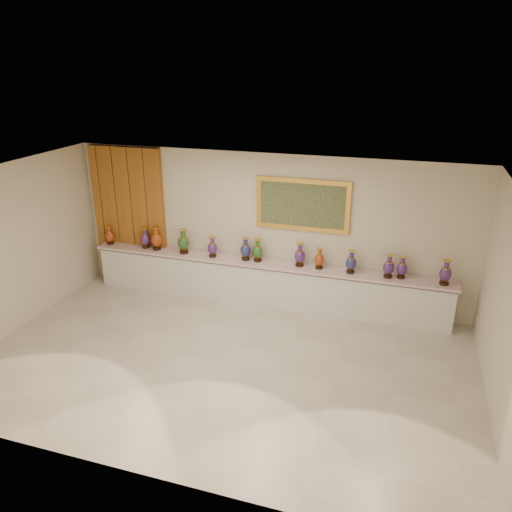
{
  "coord_description": "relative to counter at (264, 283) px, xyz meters",
  "views": [
    {
      "loc": [
        2.57,
        -6.46,
        4.65
      ],
      "look_at": [
        0.02,
        1.7,
        1.24
      ],
      "focal_mm": 35.0,
      "sensor_mm": 36.0,
      "label": 1
    }
  ],
  "objects": [
    {
      "name": "vase_12",
      "position": [
        3.36,
        -0.06,
        0.67
      ],
      "size": [
        0.25,
        0.25,
        0.46
      ],
      "rotation": [
        0.0,
        0.0,
        0.17
      ],
      "color": "black",
      "rests_on": "counter"
    },
    {
      "name": "vase_5",
      "position": [
        -0.38,
        -0.01,
        0.67
      ],
      "size": [
        0.26,
        0.26,
        0.46
      ],
      "rotation": [
        0.0,
        0.0,
        0.25
      ],
      "color": "black",
      "rests_on": "counter"
    },
    {
      "name": "counter",
      "position": [
        0.0,
        0.0,
        0.0
      ],
      "size": [
        7.28,
        0.48,
        0.9
      ],
      "color": "white",
      "rests_on": "ground"
    },
    {
      "name": "ground",
      "position": [
        0.0,
        -2.27,
        -0.44
      ],
      "size": [
        8.0,
        8.0,
        0.0
      ],
      "primitive_type": "plane",
      "color": "beige",
      "rests_on": "ground"
    },
    {
      "name": "vase_9",
      "position": [
        1.7,
        -0.03,
        0.66
      ],
      "size": [
        0.23,
        0.23,
        0.44
      ],
      "rotation": [
        0.0,
        0.0,
        -0.15
      ],
      "color": "black",
      "rests_on": "counter"
    },
    {
      "name": "vase_7",
      "position": [
        0.72,
        0.01,
        0.67
      ],
      "size": [
        0.24,
        0.24,
        0.46
      ],
      "rotation": [
        0.0,
        0.0,
        -0.13
      ],
      "color": "black",
      "rests_on": "counter"
    },
    {
      "name": "vase_6",
      "position": [
        -0.13,
        -0.0,
        0.67
      ],
      "size": [
        0.28,
        0.28,
        0.46
      ],
      "rotation": [
        0.0,
        0.0,
        -0.41
      ],
      "color": "black",
      "rests_on": "counter"
    },
    {
      "name": "vase_2",
      "position": [
        -2.33,
        -0.02,
        0.68
      ],
      "size": [
        0.28,
        0.28,
        0.49
      ],
      "rotation": [
        0.0,
        0.0,
        0.28
      ],
      "color": "black",
      "rests_on": "counter"
    },
    {
      "name": "vase_1",
      "position": [
        -2.6,
        -0.0,
        0.66
      ],
      "size": [
        0.24,
        0.24,
        0.43
      ],
      "rotation": [
        0.0,
        0.0,
        -0.22
      ],
      "color": "black",
      "rests_on": "counter"
    },
    {
      "name": "vase_3",
      "position": [
        -1.71,
        -0.04,
        0.69
      ],
      "size": [
        0.25,
        0.25,
        0.51
      ],
      "rotation": [
        0.0,
        0.0,
        0.03
      ],
      "color": "black",
      "rests_on": "counter"
    },
    {
      "name": "vase_10",
      "position": [
        2.38,
        -0.04,
        0.66
      ],
      "size": [
        0.21,
        0.21,
        0.44
      ],
      "rotation": [
        0.0,
        0.0,
        0.02
      ],
      "color": "black",
      "rests_on": "counter"
    },
    {
      "name": "vase_11",
      "position": [
        2.62,
        0.01,
        0.65
      ],
      "size": [
        0.24,
        0.24,
        0.42
      ],
      "rotation": [
        0.0,
        0.0,
        -0.3
      ],
      "color": "black",
      "rests_on": "counter"
    },
    {
      "name": "vase_4",
      "position": [
        -1.06,
        -0.05,
        0.65
      ],
      "size": [
        0.25,
        0.25,
        0.43
      ],
      "rotation": [
        0.0,
        0.0,
        -0.36
      ],
      "color": "black",
      "rests_on": "counter"
    },
    {
      "name": "vase_0",
      "position": [
        -3.45,
        -0.02,
        0.65
      ],
      "size": [
        0.2,
        0.2,
        0.41
      ],
      "rotation": [
        0.0,
        0.0,
        -0.08
      ],
      "color": "black",
      "rests_on": "counter"
    },
    {
      "name": "vase_8",
      "position": [
        1.1,
        -0.01,
        0.65
      ],
      "size": [
        0.24,
        0.24,
        0.41
      ],
      "rotation": [
        0.0,
        0.0,
        -0.31
      ],
      "color": "black",
      "rests_on": "counter"
    },
    {
      "name": "room",
      "position": [
        -2.43,
        0.17,
        1.15
      ],
      "size": [
        8.0,
        8.0,
        8.0
      ],
      "color": "beige",
      "rests_on": "ground"
    }
  ]
}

